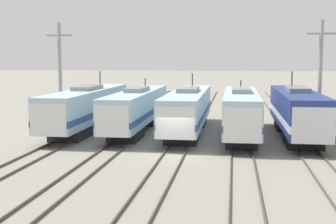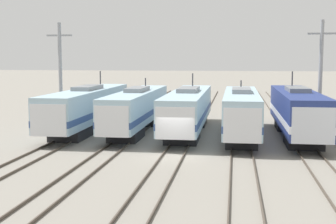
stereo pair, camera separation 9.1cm
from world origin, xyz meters
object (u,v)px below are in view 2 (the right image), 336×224
(locomotive_center_right, at_px, (241,112))
(catenary_tower_right, at_px, (320,75))
(locomotive_far_left, at_px, (86,108))
(locomotive_center_left, at_px, (136,109))
(locomotive_center, at_px, (188,110))
(catenary_tower_left, at_px, (60,73))
(locomotive_far_right, at_px, (297,112))

(locomotive_center_right, height_order, catenary_tower_right, catenary_tower_right)
(catenary_tower_right, bearing_deg, locomotive_far_left, -174.78)
(locomotive_center_right, bearing_deg, locomotive_center_left, 169.67)
(locomotive_center_left, relative_size, locomotive_center, 0.96)
(locomotive_center_right, xyz_separation_m, catenary_tower_right, (6.78, 3.56, 2.99))
(locomotive_center_left, xyz_separation_m, catenary_tower_right, (15.92, 1.90, 3.05))
(locomotive_center_right, xyz_separation_m, catenary_tower_left, (-16.78, 3.56, 2.99))
(locomotive_far_right, distance_m, catenary_tower_right, 4.70)
(locomotive_center_right, bearing_deg, locomotive_far_right, 8.18)
(locomotive_center, relative_size, catenary_tower_right, 1.88)
(catenary_tower_left, bearing_deg, catenary_tower_right, 0.00)
(locomotive_center_left, xyz_separation_m, catenary_tower_left, (-7.64, 1.90, 3.05))
(catenary_tower_left, relative_size, catenary_tower_right, 1.00)
(locomotive_center, xyz_separation_m, locomotive_center_right, (4.57, -1.69, 0.04))
(locomotive_center_left, relative_size, catenary_tower_right, 1.81)
(locomotive_far_right, height_order, catenary_tower_left, catenary_tower_left)
(locomotive_center, height_order, catenary_tower_left, catenary_tower_left)
(locomotive_center_left, bearing_deg, catenary_tower_right, 6.79)
(catenary_tower_right, bearing_deg, locomotive_center, -170.62)
(locomotive_center_right, bearing_deg, catenary_tower_right, 27.70)
(locomotive_center_left, xyz_separation_m, locomotive_far_right, (13.71, -1.01, 0.09))
(locomotive_far_left, xyz_separation_m, catenary_tower_left, (-3.07, 1.87, 3.00))
(locomotive_far_right, bearing_deg, catenary_tower_left, 172.25)
(locomotive_center_left, height_order, catenary_tower_right, catenary_tower_right)
(locomotive_center, distance_m, locomotive_center_right, 4.87)
(locomotive_center_left, height_order, catenary_tower_left, catenary_tower_left)
(locomotive_center_right, height_order, locomotive_far_right, locomotive_far_right)
(locomotive_center_right, relative_size, catenary_tower_left, 1.67)
(locomotive_center, xyz_separation_m, catenary_tower_right, (11.35, 1.88, 3.04))
(locomotive_far_left, xyz_separation_m, locomotive_center_left, (4.57, -0.02, -0.05))
(locomotive_center, bearing_deg, locomotive_far_right, -6.43)
(locomotive_far_left, distance_m, locomotive_center_right, 13.81)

